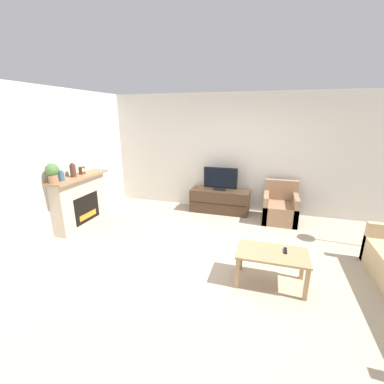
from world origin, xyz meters
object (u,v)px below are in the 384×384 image
(fireplace, at_px, (80,200))
(mantel_vase_centre_left, at_px, (73,170))
(mantel_vase_left, at_px, (61,176))
(tv_stand, at_px, (220,201))
(coffee_table, at_px, (272,257))
(potted_plant, at_px, (52,172))
(armchair, at_px, (280,208))
(remote, at_px, (285,251))
(mantel_clock, at_px, (82,170))
(tv, at_px, (220,180))

(fireplace, relative_size, mantel_vase_centre_left, 5.06)
(mantel_vase_left, height_order, tv_stand, mantel_vase_left)
(fireplace, relative_size, coffee_table, 1.52)
(potted_plant, bearing_deg, mantel_vase_centre_left, 90.00)
(armchair, bearing_deg, remote, -90.11)
(tv_stand, distance_m, coffee_table, 2.77)
(mantel_clock, distance_m, tv_stand, 3.08)
(mantel_clock, height_order, potted_plant, potted_plant)
(tv, height_order, remote, tv)
(mantel_clock, relative_size, tv, 0.19)
(fireplace, xyz_separation_m, coffee_table, (3.77, -0.91, -0.14))
(mantel_vase_centre_left, height_order, coffee_table, mantel_vase_centre_left)
(potted_plant, height_order, remote, potted_plant)
(mantel_vase_centre_left, relative_size, tv, 0.35)
(tv_stand, distance_m, armchair, 1.36)
(mantel_vase_centre_left, bearing_deg, potted_plant, -90.00)
(mantel_vase_left, relative_size, tv_stand, 0.15)
(mantel_vase_left, distance_m, coffee_table, 3.86)
(mantel_clock, xyz_separation_m, armchair, (3.92, 1.28, -0.85))
(tv_stand, distance_m, tv, 0.51)
(mantel_vase_left, bearing_deg, fireplace, 92.26)
(mantel_clock, height_order, armchair, mantel_clock)
(mantel_vase_left, bearing_deg, tv, 37.94)
(fireplace, distance_m, mantel_vase_centre_left, 0.65)
(mantel_vase_centre_left, distance_m, mantel_clock, 0.25)
(mantel_vase_left, height_order, coffee_table, mantel_vase_left)
(tv_stand, bearing_deg, mantel_vase_centre_left, -146.66)
(mantel_clock, xyz_separation_m, tv, (2.58, 1.45, -0.35))
(fireplace, xyz_separation_m, mantel_vase_centre_left, (0.02, -0.11, 0.65))
(tv_stand, height_order, coffee_table, tv_stand)
(mantel_clock, height_order, remote, mantel_clock)
(coffee_table, bearing_deg, fireplace, 166.47)
(fireplace, bearing_deg, mantel_clock, 82.93)
(armchair, height_order, remote, armchair)
(fireplace, bearing_deg, remote, -11.90)
(tv, xyz_separation_m, remote, (1.34, -2.42, -0.30))
(mantel_clock, distance_m, potted_plant, 0.75)
(potted_plant, bearing_deg, tv, 40.28)
(mantel_vase_left, xyz_separation_m, coffee_table, (3.76, -0.49, -0.75))
(armchair, bearing_deg, mantel_vase_left, -154.81)
(fireplace, distance_m, coffee_table, 3.88)
(mantel_vase_centre_left, distance_m, armchair, 4.31)
(armchair, relative_size, coffee_table, 0.92)
(armchair, distance_m, remote, 2.26)
(mantel_vase_left, height_order, remote, mantel_vase_left)
(mantel_vase_left, xyz_separation_m, armchair, (3.92, 1.85, -0.87))
(armchair, bearing_deg, fireplace, -160.12)
(mantel_vase_left, height_order, mantel_vase_centre_left, mantel_vase_centre_left)
(coffee_table, bearing_deg, mantel_clock, 164.40)
(potted_plant, bearing_deg, armchair, 27.25)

